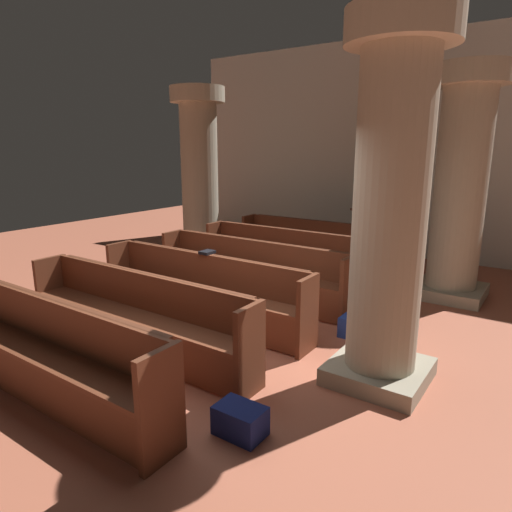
# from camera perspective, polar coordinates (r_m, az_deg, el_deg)

# --- Properties ---
(ground_plane) EXTENTS (19.20, 19.20, 0.00)m
(ground_plane) POSITION_cam_1_polar(r_m,az_deg,el_deg) (5.31, -5.21, -12.12)
(ground_plane) COLOR #AD5B42
(back_wall) EXTENTS (10.00, 0.16, 4.50)m
(back_wall) POSITION_cam_1_polar(r_m,az_deg,el_deg) (10.21, 17.45, 12.77)
(back_wall) COLOR silver
(back_wall) RESTS_ON ground
(pew_row_0) EXTENTS (3.26, 0.47, 0.91)m
(pew_row_0) POSITION_cam_1_polar(r_m,az_deg,el_deg) (8.73, 7.79, 1.55)
(pew_row_0) COLOR brown
(pew_row_0) RESTS_ON ground
(pew_row_1) EXTENTS (3.26, 0.46, 0.91)m
(pew_row_1) POSITION_cam_1_polar(r_m,az_deg,el_deg) (7.77, 4.03, 0.14)
(pew_row_1) COLOR brown
(pew_row_1) RESTS_ON ground
(pew_row_2) EXTENTS (3.26, 0.47, 0.91)m
(pew_row_2) POSITION_cam_1_polar(r_m,az_deg,el_deg) (6.86, -0.75, -1.66)
(pew_row_2) COLOR brown
(pew_row_2) RESTS_ON ground
(pew_row_3) EXTENTS (3.26, 0.46, 0.91)m
(pew_row_3) POSITION_cam_1_polar(r_m,az_deg,el_deg) (6.02, -6.93, -3.97)
(pew_row_3) COLOR brown
(pew_row_3) RESTS_ON ground
(pew_row_4) EXTENTS (3.26, 0.46, 0.91)m
(pew_row_4) POSITION_cam_1_polar(r_m,az_deg,el_deg) (5.29, -15.02, -6.90)
(pew_row_4) COLOR brown
(pew_row_4) RESTS_ON ground
(pew_row_5) EXTENTS (3.26, 0.47, 0.91)m
(pew_row_5) POSITION_cam_1_polar(r_m,az_deg,el_deg) (4.71, -25.54, -10.44)
(pew_row_5) COLOR brown
(pew_row_5) RESTS_ON ground
(pillar_aisle_side) EXTENTS (1.08, 1.08, 3.45)m
(pillar_aisle_side) POSITION_cam_1_polar(r_m,az_deg,el_deg) (7.45, 24.48, 8.54)
(pillar_aisle_side) COLOR #9F967E
(pillar_aisle_side) RESTS_ON ground
(pillar_far_side) EXTENTS (1.08, 1.08, 3.45)m
(pillar_far_side) POSITION_cam_1_polar(r_m,az_deg,el_deg) (9.46, -7.14, 10.49)
(pillar_far_side) COLOR #9F967E
(pillar_far_side) RESTS_ON ground
(pillar_aisle_rear) EXTENTS (0.99, 0.99, 3.45)m
(pillar_aisle_rear) POSITION_cam_1_polar(r_m,az_deg,el_deg) (4.37, 16.63, 6.38)
(pillar_aisle_rear) COLOR #9F967E
(pillar_aisle_rear) RESTS_ON ground
(lectern) EXTENTS (0.48, 0.45, 1.08)m
(lectern) POSITION_cam_1_polar(r_m,az_deg,el_deg) (9.61, 13.36, 2.19)
(lectern) COLOR #562B1A
(lectern) RESTS_ON ground
(hymn_book) EXTENTS (0.15, 0.19, 0.04)m
(hymn_book) POSITION_cam_1_polar(r_m,az_deg,el_deg) (6.08, -6.19, 0.48)
(hymn_book) COLOR black
(hymn_book) RESTS_ON pew_row_3
(kneeler_box_navy) EXTENTS (0.41, 0.28, 0.25)m
(kneeler_box_navy) POSITION_cam_1_polar(r_m,az_deg,el_deg) (3.93, -2.01, -20.08)
(kneeler_box_navy) COLOR navy
(kneeler_box_navy) RESTS_ON ground
(kneeler_box_blue) EXTENTS (0.34, 0.27, 0.26)m
(kneeler_box_blue) POSITION_cam_1_polar(r_m,az_deg,el_deg) (5.78, 12.35, -8.80)
(kneeler_box_blue) COLOR navy
(kneeler_box_blue) RESTS_ON ground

